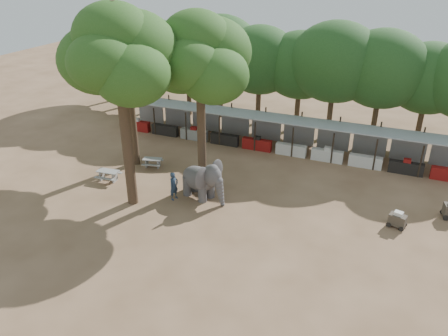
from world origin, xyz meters
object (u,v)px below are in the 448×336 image
at_px(yard_tree_back, 199,57).
at_px(handler, 174,186).
at_px(yard_tree_center, 118,55).
at_px(picnic_table_far, 153,162).
at_px(elephant, 203,180).
at_px(picnic_table_near, 108,174).
at_px(cart_front, 397,219).
at_px(yard_tree_left, 125,52).

bearing_deg(yard_tree_back, handler, -102.93).
distance_m(yard_tree_center, picnic_table_far, 10.06).
bearing_deg(yard_tree_center, yard_tree_back, 53.14).
relative_size(elephant, picnic_table_near, 2.20).
distance_m(yard_tree_center, cart_front, 18.27).
xyz_separation_m(yard_tree_center, elephant, (4.01, 2.06, -7.90)).
bearing_deg(yard_tree_center, elephant, 27.17).
height_order(handler, cart_front, handler).
bearing_deg(yard_tree_center, handler, 26.99).
bearing_deg(yard_tree_left, handler, -35.35).
height_order(yard_tree_left, elephant, yard_tree_left).
bearing_deg(yard_tree_left, picnic_table_far, -8.93).
bearing_deg(picnic_table_far, yard_tree_back, -23.77).
bearing_deg(yard_tree_center, picnic_table_far, 105.98).
relative_size(yard_tree_back, picnic_table_far, 7.08).
distance_m(handler, picnic_table_near, 5.49).
xyz_separation_m(yard_tree_back, elephant, (1.01, -1.94, -7.24)).
height_order(yard_tree_center, handler, yard_tree_center).
bearing_deg(yard_tree_left, yard_tree_back, -9.46).
bearing_deg(yard_tree_back, yard_tree_center, -126.86).
bearing_deg(cart_front, yard_tree_center, -153.60).
bearing_deg(elephant, yard_tree_left, 174.13).
bearing_deg(yard_tree_center, yard_tree_left, 120.96).
xyz_separation_m(yard_tree_left, picnic_table_far, (1.64, -0.26, -7.76)).
height_order(yard_tree_left, cart_front, yard_tree_left).
height_order(yard_tree_left, yard_tree_back, yard_tree_back).
relative_size(handler, picnic_table_far, 1.17).
bearing_deg(picnic_table_near, yard_tree_left, 83.67).
xyz_separation_m(handler, picnic_table_near, (-5.45, 0.52, -0.45)).
height_order(picnic_table_far, cart_front, cart_front).
xyz_separation_m(yard_tree_center, picnic_table_near, (-3.09, 1.72, -8.72)).
height_order(yard_tree_center, picnic_table_near, yard_tree_center).
distance_m(handler, picnic_table_far, 5.16).
bearing_deg(yard_tree_left, picnic_table_near, -91.58).
xyz_separation_m(yard_tree_center, handler, (2.36, 1.20, -8.27)).
height_order(handler, picnic_table_far, handler).
distance_m(elephant, picnic_table_near, 7.15).
bearing_deg(elephant, cart_front, 22.76).
height_order(yard_tree_back, picnic_table_near, yard_tree_back).
distance_m(yard_tree_back, elephant, 7.56).
relative_size(elephant, cart_front, 3.04).
bearing_deg(elephant, yard_tree_center, -135.91).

